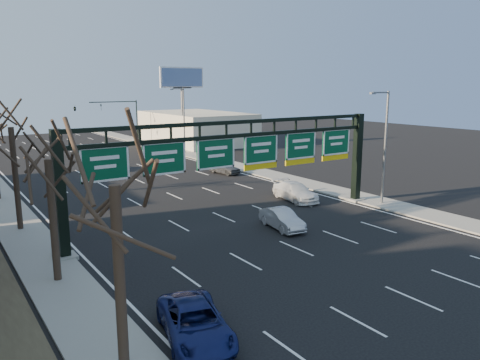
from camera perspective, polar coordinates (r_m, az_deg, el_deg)
ground at (r=26.74m, az=9.69°, el=-9.41°), size 160.00×160.00×0.00m
sidewalk_left at (r=39.25m, az=-26.38°, el=-3.57°), size 3.00×120.00×0.12m
sidewalk_right at (r=49.38m, az=4.33°, el=0.52°), size 3.00×120.00×0.12m
lane_markings at (r=42.74m, az=-9.21°, el=-1.41°), size 21.60×120.00×0.01m
sign_gantry at (r=31.67m, az=0.11°, el=2.73°), size 24.60×1.20×7.20m
building_right_distant at (r=77.82m, az=-5.37°, el=6.37°), size 12.00×20.00×5.00m
tree_near at (r=14.73m, az=-15.27°, el=3.30°), size 3.60×3.60×8.86m
tree_gantry at (r=23.41m, az=-22.56°, el=4.84°), size 3.60×3.60×8.48m
tree_mid at (r=33.19m, az=-26.33°, el=7.55°), size 3.60×3.60×9.24m
streetlight_near at (r=38.56m, az=17.18°, el=4.48°), size 2.15×0.22×9.00m
streetlight_far at (r=65.28m, az=-6.94°, el=7.61°), size 2.15×0.22×9.00m
billboard_right at (r=70.72m, az=-7.07°, el=11.14°), size 7.00×0.50×12.00m
traffic_signal_mast at (r=76.53m, az=-16.79°, el=8.09°), size 10.16×0.54×7.00m
car_blue_suv at (r=18.49m, az=-5.49°, el=-16.97°), size 3.44×5.32×1.36m
car_silver_sedan at (r=31.50m, az=5.13°, el=-4.76°), size 1.99×4.20×1.33m
car_white_wagon at (r=39.29m, az=6.74°, el=-1.41°), size 2.69×5.25×1.46m
car_grey_far at (r=50.68m, az=-1.92°, el=1.54°), size 2.27×4.17×1.35m
car_silver_distant at (r=54.45m, az=-16.39°, el=1.77°), size 2.22×4.29×1.35m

